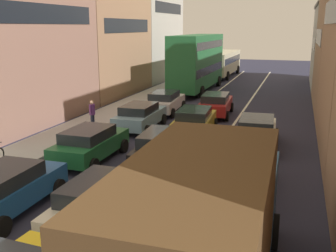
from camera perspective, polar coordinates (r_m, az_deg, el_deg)
The scene contains 18 objects.
sidewalk_left at distance 27.38m, azimuth -8.19°, elevation 1.79°, with size 2.60×64.00×0.14m, color #A1A1A1.
lane_stripe_left at distance 25.62m, azimuth 1.92°, elevation 0.94°, with size 0.16×60.00×0.01m, color silver.
lane_stripe_right at distance 24.92m, azimuth 9.45°, elevation 0.38°, with size 0.16×60.00×0.01m, color silver.
building_row_left at distance 31.35m, azimuth -15.77°, elevation 14.57°, with size 7.20×43.90×14.28m.
removalist_box_truck at distance 8.18m, azimuth 5.51°, elevation -13.87°, with size 2.76×7.73×3.58m.
sedan_centre_lane_second at distance 12.15m, azimuth -9.43°, elevation -10.46°, with size 2.07×4.30×1.49m.
wagon_left_lane_second at distance 13.83m, azimuth -22.07°, elevation -8.25°, with size 2.13×4.33×1.49m.
hatchback_centre_lane_third at distance 17.09m, azimuth -0.72°, elevation -2.99°, with size 2.30×4.41×1.49m.
sedan_left_lane_third at distance 17.96m, azimuth -11.04°, elevation -2.41°, with size 2.08×4.31×1.49m.
coupe_centre_lane_fourth at distance 21.80m, azimuth 3.80°, elevation 0.73°, with size 2.30×4.41×1.49m.
sedan_left_lane_fourth at distance 23.07m, azimuth -4.00°, elevation 1.46°, with size 2.10×4.32×1.49m.
sedan_centre_lane_fifth at distance 26.78m, azimuth 6.79°, elevation 3.15°, with size 2.28×4.41×1.49m.
sedan_left_lane_fifth at distance 27.43m, azimuth -0.46°, elevation 3.51°, with size 2.21×4.37×1.49m.
sedan_right_lane_behind_truck at distance 14.95m, azimuth 9.38°, elevation -5.71°, with size 2.27×4.40×1.49m.
wagon_right_lane_far at distance 20.15m, azimuth 12.48°, elevation -0.69°, with size 2.25×4.39×1.49m.
bus_mid_queue_primary at distance 36.64m, azimuth 4.17°, elevation 9.33°, with size 2.91×10.54×5.06m.
bus_far_queue_secondary at distance 48.05m, azimuth 7.73°, elevation 9.06°, with size 2.92×10.54×2.90m.
pedestrian_mid_sidewalk at distance 23.60m, azimuth -10.73°, elevation 1.91°, with size 0.34×0.54×1.66m.
Camera 1 is at (5.20, -3.98, 5.79)m, focal length 42.82 mm.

